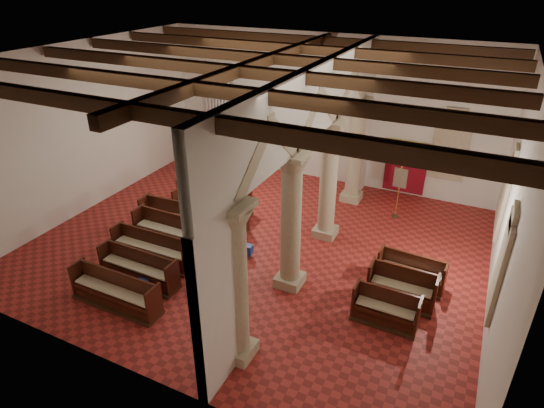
{
  "coord_description": "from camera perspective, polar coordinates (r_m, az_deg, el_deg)",
  "views": [
    {
      "loc": [
        5.98,
        -11.28,
        8.18
      ],
      "look_at": [
        0.26,
        0.5,
        1.33
      ],
      "focal_mm": 30.0,
      "sensor_mm": 36.0,
      "label": 1
    }
  ],
  "objects": [
    {
      "name": "nave_pew_0",
      "position": [
        13.15,
        -18.98,
        -10.81
      ],
      "size": [
        2.69,
        0.68,
        1.01
      ],
      "rotation": [
        0.0,
        0.0,
        -0.0
      ],
      "color": "#3F2414",
      "rests_on": "floor"
    },
    {
      "name": "hymnal_box_b",
      "position": [
        13.32,
        -9.62,
        -9.34
      ],
      "size": [
        0.4,
        0.36,
        0.32
      ],
      "primitive_type": "cube",
      "rotation": [
        0.0,
        0.0,
        -0.39
      ],
      "color": "navy",
      "rests_on": "floor"
    },
    {
      "name": "aisle_pew_1",
      "position": [
        13.02,
        15.88,
        -10.53
      ],
      "size": [
        1.8,
        0.72,
        1.07
      ],
      "rotation": [
        0.0,
        0.0,
        -0.0
      ],
      "color": "#3F2414",
      "rests_on": "floor"
    },
    {
      "name": "dossal_curtain",
      "position": [
        18.74,
        16.42,
        4.45
      ],
      "size": [
        1.8,
        0.07,
        2.17
      ],
      "color": "maroon",
      "rests_on": "floor"
    },
    {
      "name": "ceiling_beams",
      "position": [
        12.98,
        -2.1,
        17.12
      ],
      "size": [
        13.8,
        11.8,
        0.3
      ],
      "primitive_type": null,
      "color": "#3F2414",
      "rests_on": "wall_back"
    },
    {
      "name": "nave_pew_3",
      "position": [
        15.13,
        -11.78,
        -4.14
      ],
      "size": [
        3.15,
        0.75,
        1.11
      ],
      "rotation": [
        0.0,
        0.0,
        -0.0
      ],
      "color": "#3F2414",
      "rests_on": "floor"
    },
    {
      "name": "aisle_pew_0",
      "position": [
        12.3,
        14.0,
        -13.06
      ],
      "size": [
        1.68,
        0.67,
        0.97
      ],
      "rotation": [
        0.0,
        0.0,
        -0.01
      ],
      "color": "#3F2414",
      "rests_on": "floor"
    },
    {
      "name": "lectern",
      "position": [
        20.55,
        -2.37,
        5.7
      ],
      "size": [
        0.6,
        0.63,
        1.26
      ],
      "rotation": [
        0.0,
        0.0,
        0.29
      ],
      "color": "#3E2B13",
      "rests_on": "floor"
    },
    {
      "name": "tube_heater_b",
      "position": [
        13.1,
        -16.6,
        -11.52
      ],
      "size": [
        1.15,
        0.27,
        0.11
      ],
      "primitive_type": "cylinder",
      "rotation": [
        0.0,
        1.57,
        0.13
      ],
      "color": "silver",
      "rests_on": "floor"
    },
    {
      "name": "pipe_organ",
      "position": [
        20.92,
        -5.83,
        8.46
      ],
      "size": [
        2.1,
        0.85,
        4.4
      ],
      "color": "#3F2414",
      "rests_on": "floor"
    },
    {
      "name": "processional_banner",
      "position": [
        17.06,
        15.48,
        0.72
      ],
      "size": [
        0.47,
        0.6,
        2.07
      ],
      "rotation": [
        0.0,
        0.0,
        -0.09
      ],
      "color": "#3F2414",
      "rests_on": "floor"
    },
    {
      "name": "ceiling",
      "position": [
        12.95,
        -2.11,
        17.9
      ],
      "size": [
        14.0,
        14.0,
        0.0
      ],
      "primitive_type": "plane",
      "rotation": [
        3.14,
        0.0,
        0.0
      ],
      "color": "#302010",
      "rests_on": "wall_back"
    },
    {
      "name": "floor",
      "position": [
        15.16,
        -1.72,
        -5.06
      ],
      "size": [
        14.0,
        14.0,
        0.0
      ],
      "primitive_type": "plane",
      "color": "maroon",
      "rests_on": "ground"
    },
    {
      "name": "hymnal_box_c",
      "position": [
        14.45,
        -3.12,
        -5.71
      ],
      "size": [
        0.34,
        0.29,
        0.31
      ],
      "primitive_type": "cube",
      "rotation": [
        0.0,
        0.0,
        0.12
      ],
      "color": "#16179C",
      "rests_on": "floor"
    },
    {
      "name": "window_back",
      "position": [
        18.29,
        21.48,
        6.57
      ],
      "size": [
        1.0,
        0.03,
        2.2
      ],
      "primitive_type": "cube",
      "color": "#2C6347",
      "rests_on": "wall_back"
    },
    {
      "name": "nave_pew_2",
      "position": [
        14.61,
        -14.72,
        -5.92
      ],
      "size": [
        2.76,
        0.69,
        1.0
      ],
      "rotation": [
        0.0,
        0.0,
        0.01
      ],
      "color": "#3F2414",
      "rests_on": "floor"
    },
    {
      "name": "hymnal_box_a",
      "position": [
        13.45,
        -15.84,
        -9.74
      ],
      "size": [
        0.36,
        0.32,
        0.31
      ],
      "primitive_type": "cube",
      "rotation": [
        0.0,
        0.0,
        0.24
      ],
      "color": "navy",
      "rests_on": "floor"
    },
    {
      "name": "wall_right",
      "position": [
        12.45,
        27.98,
        -0.43
      ],
      "size": [
        0.02,
        12.0,
        6.0
      ],
      "primitive_type": "cube",
      "color": "silver",
      "rests_on": "floor"
    },
    {
      "name": "arcade",
      "position": [
        12.88,
        5.22,
        6.49
      ],
      "size": [
        0.9,
        11.9,
        6.0
      ],
      "color": "tan",
      "rests_on": "floor"
    },
    {
      "name": "nave_pew_5",
      "position": [
        16.3,
        -7.8,
        -1.38
      ],
      "size": [
        2.93,
        0.85,
        1.06
      ],
      "rotation": [
        0.0,
        0.0,
        -0.05
      ],
      "color": "#3F2414",
      "rests_on": "floor"
    },
    {
      "name": "nave_pew_6",
      "position": [
        17.15,
        -7.26,
        0.28
      ],
      "size": [
        2.91,
        0.79,
        1.12
      ],
      "rotation": [
        0.0,
        0.0,
        0.02
      ],
      "color": "#3F2414",
      "rests_on": "floor"
    },
    {
      "name": "nave_pew_1",
      "position": [
        13.86,
        -16.34,
        -8.19
      ],
      "size": [
        2.52,
        0.69,
        0.99
      ],
      "rotation": [
        0.0,
        0.0,
        -0.01
      ],
      "color": "#3F2414",
      "rests_on": "floor"
    },
    {
      "name": "aisle_pew_2",
      "position": [
        13.77,
        16.96,
        -8.57
      ],
      "size": [
        1.92,
        0.75,
        0.96
      ],
      "rotation": [
        0.0,
        0.0,
        -0.06
      ],
      "color": "#3F2414",
      "rests_on": "floor"
    },
    {
      "name": "nave_pew_4",
      "position": [
        15.83,
        -10.8,
        -2.51
      ],
      "size": [
        3.37,
        0.94,
        1.11
      ],
      "rotation": [
        0.0,
        0.0,
        0.06
      ],
      "color": "#3F2414",
      "rests_on": "floor"
    },
    {
      "name": "wall_front",
      "position": [
        9.51,
        -19.02,
        -7.12
      ],
      "size": [
        14.0,
        0.02,
        6.0
      ],
      "primitive_type": "cube",
      "color": "silver",
      "rests_on": "floor"
    },
    {
      "name": "window_right_a",
      "position": [
        11.5,
        26.93,
        -7.11
      ],
      "size": [
        0.03,
        1.0,
        2.2
      ],
      "primitive_type": "cube",
      "color": "#2C6347",
      "rests_on": "wall_right"
    },
    {
      "name": "window_right_b",
      "position": [
        15.05,
        27.36,
        0.92
      ],
      "size": [
        0.03,
        1.0,
        2.2
      ],
      "primitive_type": "cube",
      "color": "#2C6347",
      "rests_on": "wall_right"
    },
    {
      "name": "wall_left",
      "position": [
        17.96,
        -22.36,
        8.77
      ],
      "size": [
        0.02,
        12.0,
        6.0
      ],
      "primitive_type": "cube",
      "color": "silver",
      "rests_on": "floor"
    },
    {
      "name": "tube_heater_a",
      "position": [
        13.65,
        -18.03,
        -9.98
      ],
      "size": [
        1.1,
        0.53,
        0.11
      ],
      "primitive_type": "cylinder",
      "rotation": [
        0.0,
        1.57,
        0.38
      ],
      "color": "silver",
      "rests_on": "floor"
    },
    {
      "name": "wall_back",
      "position": [
        19.0,
        6.68,
        11.6
      ],
      "size": [
        14.0,
        0.02,
        6.0
      ],
      "primitive_type": "cube",
      "color": "silver",
      "rests_on": "floor"
    }
  ]
}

